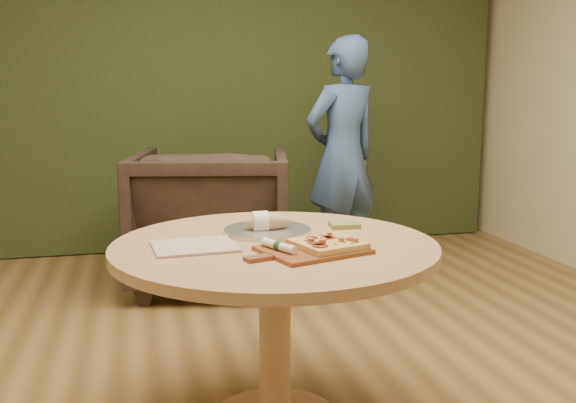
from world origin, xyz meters
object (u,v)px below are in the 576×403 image
(cutlery_roll, at_px, (279,246))
(serving_tray, at_px, (267,230))
(bread_roll, at_px, (265,222))
(pizza_paddle, at_px, (310,250))
(armchair, at_px, (212,211))
(person_standing, at_px, (342,156))
(pedestal_table, at_px, (275,278))
(flatbread_pizza, at_px, (327,244))

(cutlery_roll, height_order, serving_tray, cutlery_roll)
(cutlery_roll, relative_size, bread_roll, 0.97)
(pizza_paddle, distance_m, armchair, 2.11)
(serving_tray, height_order, person_standing, person_standing)
(person_standing, bearing_deg, pedestal_table, 44.89)
(pizza_paddle, height_order, bread_roll, bread_roll)
(pizza_paddle, relative_size, bread_roll, 2.45)
(pedestal_table, height_order, bread_roll, bread_roll)
(flatbread_pizza, bearing_deg, pedestal_table, 132.29)
(cutlery_roll, relative_size, person_standing, 0.11)
(bread_roll, bearing_deg, armchair, 90.67)
(cutlery_roll, xyz_separation_m, armchair, (0.00, 2.09, -0.26))
(pizza_paddle, relative_size, serving_tray, 1.33)
(pizza_paddle, relative_size, person_standing, 0.28)
(cutlery_roll, xyz_separation_m, serving_tray, (0.03, 0.35, -0.02))
(person_standing, bearing_deg, cutlery_roll, 46.12)
(flatbread_pizza, distance_m, cutlery_roll, 0.18)
(flatbread_pizza, relative_size, armchair, 0.27)
(bread_roll, height_order, armchair, armchair)
(serving_tray, bearing_deg, cutlery_roll, -94.95)
(armchair, bearing_deg, pizza_paddle, 104.48)
(cutlery_roll, distance_m, armchair, 2.11)
(armchair, bearing_deg, serving_tray, 102.33)
(flatbread_pizza, bearing_deg, cutlery_roll, -178.94)
(armchair, bearing_deg, person_standing, -159.16)
(pizza_paddle, height_order, armchair, armchair)
(pizza_paddle, distance_m, bread_roll, 0.37)
(armchair, bearing_deg, pedestal_table, 102.01)
(pedestal_table, xyz_separation_m, bread_roll, (-0.00, 0.18, 0.18))
(serving_tray, height_order, bread_roll, bread_roll)
(cutlery_roll, height_order, person_standing, person_standing)
(pedestal_table, relative_size, pizza_paddle, 2.62)
(bread_roll, bearing_deg, cutlery_roll, -93.53)
(pedestal_table, relative_size, person_standing, 0.73)
(flatbread_pizza, xyz_separation_m, bread_roll, (-0.16, 0.35, 0.02))
(pizza_paddle, bearing_deg, pedestal_table, 99.57)
(cutlery_roll, bearing_deg, pedestal_table, 56.06)
(flatbread_pizza, relative_size, bread_roll, 1.43)
(pizza_paddle, xyz_separation_m, serving_tray, (-0.08, 0.35, -0.00))
(pedestal_table, distance_m, serving_tray, 0.23)
(pedestal_table, xyz_separation_m, person_standing, (0.95, 2.08, 0.24))
(pizza_paddle, xyz_separation_m, flatbread_pizza, (0.06, 0.00, 0.02))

